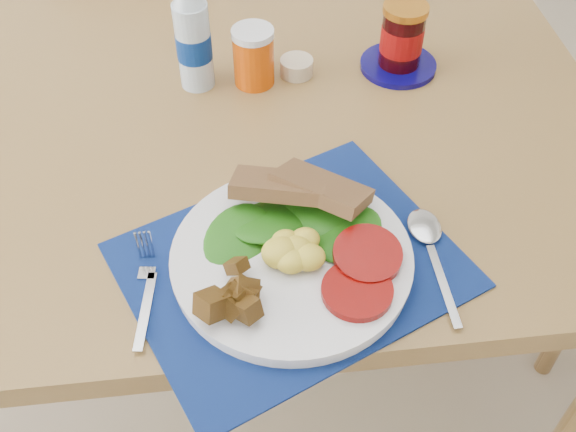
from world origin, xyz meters
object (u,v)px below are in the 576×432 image
object	(u,v)px
chair_far	(156,22)
juice_glass	(254,58)
breakfast_plate	(287,257)
water_bottle	(193,39)
jam_on_saucer	(401,41)

from	to	relation	value
chair_far	juice_glass	distance (m)	0.64
juice_glass	chair_far	bearing A→B (deg)	110.54
juice_glass	breakfast_plate	bearing A→B (deg)	-88.76
water_bottle	jam_on_saucer	xyz separation A→B (m)	(0.35, 0.01, -0.03)
jam_on_saucer	chair_far	bearing A→B (deg)	130.40
breakfast_plate	jam_on_saucer	world-z (taller)	jam_on_saucer
chair_far	juice_glass	size ratio (longest dim) A/B	11.20
breakfast_plate	water_bottle	xyz separation A→B (m)	(-0.11, 0.42, 0.06)
juice_glass	jam_on_saucer	world-z (taller)	jam_on_saucer
chair_far	jam_on_saucer	xyz separation A→B (m)	(0.46, -0.54, 0.26)
chair_far	water_bottle	size ratio (longest dim) A/B	5.34
chair_far	jam_on_saucer	bearing A→B (deg)	151.13
water_bottle	juice_glass	distance (m)	0.10
chair_far	breakfast_plate	size ratio (longest dim) A/B	3.44
breakfast_plate	jam_on_saucer	size ratio (longest dim) A/B	2.32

